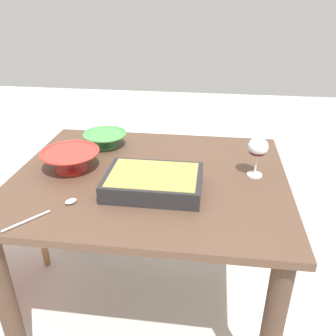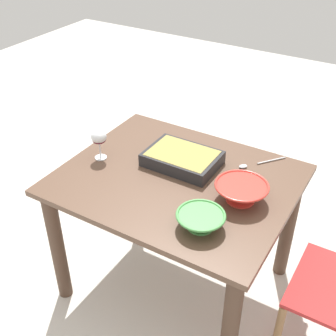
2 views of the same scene
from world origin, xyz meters
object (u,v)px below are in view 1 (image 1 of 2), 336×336
Objects in this scene: casserole_dish at (153,181)px; small_bowl at (71,159)px; wine_glass at (258,149)px; serving_spoon at (55,208)px; mixing_bowl at (105,139)px; dining_table at (150,205)px.

small_bowl reaches higher than casserole_dish.
small_bowl is (-0.76, -0.05, -0.07)m from wine_glass.
serving_spoon is at bearing -150.70° from casserole_dish.
casserole_dish reaches higher than serving_spoon.
mixing_bowl is 0.55m from serving_spoon.
small_bowl is 1.09× the size of serving_spoon.
casserole_dish is 0.39m from small_bowl.
serving_spoon is at bearing -133.68° from dining_table.
serving_spoon is at bearing -79.58° from small_bowl.
dining_table is 4.56× the size of small_bowl.
small_bowl is at bearing 178.99° from dining_table.
dining_table is 0.38m from small_bowl.
wine_glass reaches higher than dining_table.
wine_glass is (0.43, 0.05, 0.26)m from dining_table.
mixing_bowl is at bearing 88.26° from serving_spoon.
mixing_bowl reaches higher than dining_table.
casserole_dish is 0.48m from mixing_bowl.
serving_spoon is (0.05, -0.30, -0.04)m from small_bowl.
dining_table is 0.22m from casserole_dish.
wine_glass is 0.68× the size of small_bowl.
wine_glass is 0.72m from mixing_bowl.
casserole_dish is 0.36m from serving_spoon.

